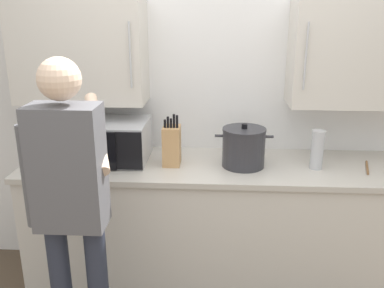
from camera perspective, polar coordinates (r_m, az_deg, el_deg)
back_wall_tiled at (r=2.94m, az=3.37°, el=7.94°), size 3.96×0.44×2.58m
counter_unit at (r=2.95m, az=3.02°, el=-11.09°), size 2.52×0.67×0.92m
microwave_oven at (r=2.85m, az=-12.34°, el=0.44°), size 0.58×0.42×0.26m
thermos_flask at (r=2.75m, az=16.71°, el=-0.73°), size 0.08×0.08×0.25m
stock_pot at (r=2.69m, az=7.06°, el=-0.44°), size 0.37×0.28×0.28m
wooden_spoon at (r=2.90m, az=24.21°, el=-3.10°), size 0.22×0.23×0.02m
knife_block at (r=2.71m, az=-2.76°, el=-0.15°), size 0.11×0.15×0.34m
person_figure at (r=2.17m, az=-16.17°, el=-6.81°), size 0.44×0.58×1.69m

